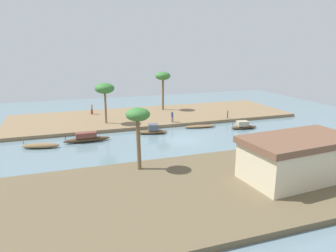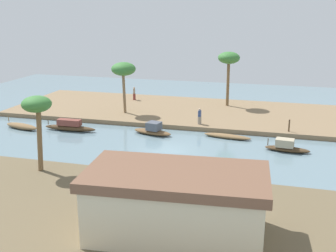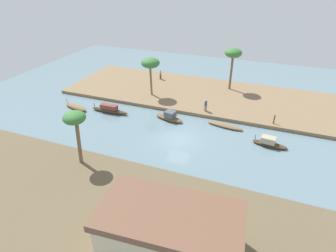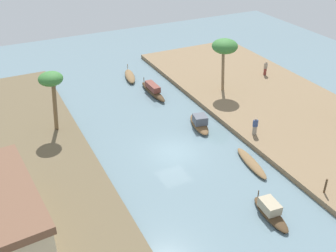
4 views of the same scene
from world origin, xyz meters
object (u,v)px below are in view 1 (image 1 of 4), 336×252
(riverside_building, at_px, (298,157))
(sampan_foreground, at_px, (243,126))
(palm_tree_right_tall, at_px, (138,117))
(sampan_near_left_bank, at_px, (87,138))
(palm_tree_left_near, at_px, (163,77))
(mooring_post, at_px, (228,114))
(sampan_open_hull, at_px, (152,130))
(sampan_with_tall_canopy, at_px, (200,126))
(person_by_mooring, at_px, (92,110))
(person_on_near_bank, at_px, (172,118))
(sampan_with_red_awning, at_px, (41,146))
(palm_tree_left_far, at_px, (105,89))

(riverside_building, bearing_deg, sampan_foreground, -113.04)
(sampan_foreground, distance_m, palm_tree_right_tall, 20.23)
(sampan_near_left_bank, xyz_separation_m, palm_tree_left_near, (-13.61, -13.07, 5.45))
(mooring_post, xyz_separation_m, palm_tree_left_near, (7.04, -9.26, 4.86))
(palm_tree_left_near, bearing_deg, sampan_foreground, 116.38)
(sampan_open_hull, xyz_separation_m, mooring_post, (-12.43, -2.87, 0.59))
(sampan_near_left_bank, bearing_deg, sampan_with_tall_canopy, -174.75)
(person_by_mooring, bearing_deg, sampan_open_hull, 11.23)
(person_on_near_bank, bearing_deg, mooring_post, -85.95)
(sampan_with_red_awning, height_order, sampan_near_left_bank, sampan_near_left_bank)
(sampan_foreground, bearing_deg, sampan_with_red_awning, 5.01)
(palm_tree_left_near, bearing_deg, sampan_with_tall_canopy, 97.91)
(sampan_with_red_awning, height_order, palm_tree_left_near, palm_tree_left_near)
(person_on_near_bank, height_order, person_by_mooring, person_by_mooring)
(sampan_with_red_awning, bearing_deg, palm_tree_left_near, -130.14)
(person_on_near_bank, bearing_deg, palm_tree_left_near, -3.28)
(sampan_with_tall_canopy, bearing_deg, sampan_foreground, 163.44)
(person_by_mooring, bearing_deg, sampan_with_red_awning, -42.11)
(sampan_near_left_bank, height_order, person_by_mooring, person_by_mooring)
(person_on_near_bank, height_order, palm_tree_right_tall, palm_tree_right_tall)
(sampan_open_hull, relative_size, palm_tree_left_near, 0.64)
(person_by_mooring, height_order, riverside_building, riverside_building)
(palm_tree_left_near, bearing_deg, person_by_mooring, -0.92)
(person_by_mooring, height_order, palm_tree_right_tall, palm_tree_right_tall)
(sampan_near_left_bank, bearing_deg, person_on_near_bank, -161.65)
(person_by_mooring, relative_size, palm_tree_left_near, 0.26)
(person_by_mooring, height_order, mooring_post, person_by_mooring)
(sampan_with_tall_canopy, relative_size, riverside_building, 0.48)
(mooring_post, xyz_separation_m, palm_tree_right_tall, (17.08, 14.69, 3.97))
(person_on_near_bank, distance_m, palm_tree_left_near, 10.20)
(palm_tree_left_far, xyz_separation_m, riverside_building, (-11.85, 23.57, -3.00))
(sampan_near_left_bank, bearing_deg, sampan_open_hull, -174.30)
(sampan_with_red_awning, height_order, person_on_near_bank, person_on_near_bank)
(person_on_near_bank, xyz_separation_m, palm_tree_left_far, (8.85, -2.36, 4.09))
(sampan_foreground, bearing_deg, palm_tree_left_near, -58.42)
(sampan_foreground, height_order, person_on_near_bank, person_on_near_bank)
(sampan_near_left_bank, relative_size, person_on_near_bank, 3.36)
(person_on_near_bank, bearing_deg, palm_tree_right_tall, 157.24)
(palm_tree_left_near, bearing_deg, sampan_near_left_bank, 43.84)
(sampan_near_left_bank, bearing_deg, palm_tree_left_near, -137.01)
(sampan_foreground, xyz_separation_m, mooring_post, (-0.18, -4.57, 0.62))
(person_on_near_bank, distance_m, riverside_building, 21.45)
(palm_tree_left_far, bearing_deg, sampan_near_left_bank, 63.93)
(sampan_near_left_bank, distance_m, palm_tree_left_near, 19.65)
(sampan_open_hull, distance_m, palm_tree_left_far, 8.90)
(sampan_open_hull, height_order, sampan_near_left_bank, sampan_open_hull)
(palm_tree_left_far, bearing_deg, person_by_mooring, -79.15)
(sampan_open_hull, distance_m, sampan_near_left_bank, 8.27)
(sampan_near_left_bank, distance_m, sampan_foreground, 20.49)
(person_by_mooring, bearing_deg, palm_tree_right_tall, -11.93)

